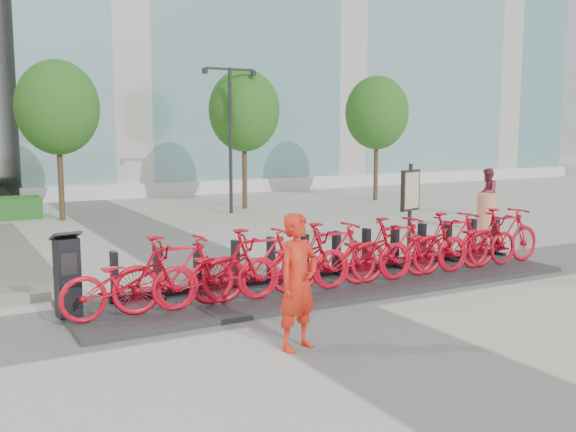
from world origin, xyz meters
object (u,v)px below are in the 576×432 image
bike_0 (129,281)px  construction_barrel (487,212)px  worker_red (298,282)px  map_sign (410,194)px  kiosk (68,276)px  pedestrian (487,193)px

bike_0 → construction_barrel: (11.39, 3.80, -0.09)m
worker_red → map_sign: (5.66, 4.56, 0.49)m
kiosk → construction_barrel: size_ratio=1.23×
map_sign → pedestrian: bearing=11.1°
bike_0 → construction_barrel: 12.01m
kiosk → construction_barrel: kiosk is taller
bike_0 → pedestrian: 14.80m
worker_red → construction_barrel: (9.78, 6.10, -0.37)m
construction_barrel → pedestrian: bearing=43.8°
pedestrian → map_sign: 7.29m
bike_0 → worker_red: size_ratio=1.14×
map_sign → kiosk: bearing=173.9°
worker_red → construction_barrel: size_ratio=1.69×
construction_barrel → map_sign: map_sign is taller
worker_red → map_sign: 7.29m
worker_red → pedestrian: size_ratio=1.11×
map_sign → bike_0: bearing=178.4°
worker_red → pedestrian: bearing=17.7°
kiosk → pedestrian: pedestrian is taller
bike_0 → worker_red: (1.61, -2.30, 0.28)m
kiosk → worker_red: size_ratio=0.73×
bike_0 → pedestrian: size_ratio=1.26×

